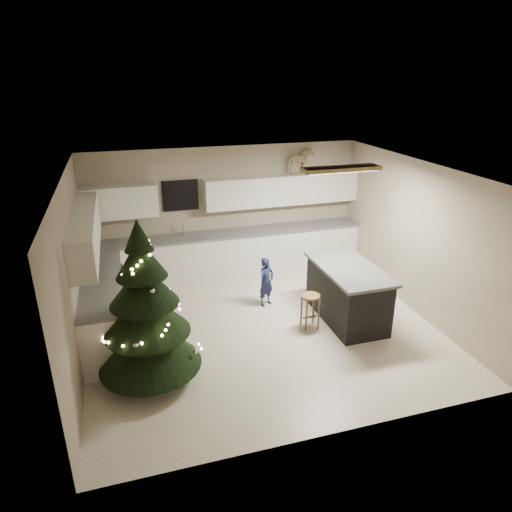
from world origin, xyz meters
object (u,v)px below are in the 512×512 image
(island, at_px, (347,293))
(bar_stool, at_px, (310,303))
(rocking_horse, at_px, (300,161))
(toddler, at_px, (266,282))
(christmas_tree, at_px, (146,317))

(island, distance_m, bar_stool, 0.71)
(bar_stool, height_order, rocking_horse, rocking_horse)
(island, xyz_separation_m, toddler, (-1.15, 0.85, -0.03))
(rocking_horse, bearing_deg, christmas_tree, 107.91)
(christmas_tree, bearing_deg, bar_stool, 13.02)
(toddler, xyz_separation_m, rocking_horse, (1.20, 1.56, 1.81))
(christmas_tree, distance_m, rocking_horse, 4.77)
(island, relative_size, rocking_horse, 2.68)
(island, xyz_separation_m, bar_stool, (-0.71, -0.09, -0.04))
(christmas_tree, distance_m, toddler, 2.71)
(island, distance_m, toddler, 1.43)
(island, height_order, bar_stool, island)
(bar_stool, height_order, toddler, toddler)
(rocking_horse, bearing_deg, toddler, 117.65)
(bar_stool, distance_m, toddler, 1.05)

